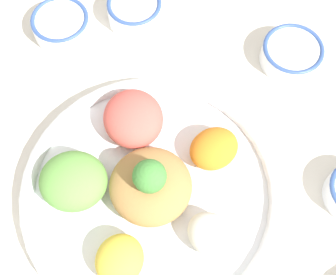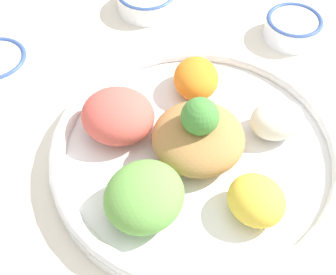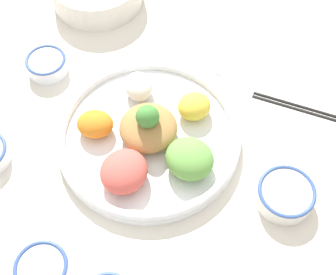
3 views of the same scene
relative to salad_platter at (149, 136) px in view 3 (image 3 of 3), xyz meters
name	(u,v)px [view 3 (image 3 of 3)]	position (x,y,z in m)	size (l,w,h in m)	color
ground_plane	(139,122)	(-0.04, -0.03, -0.03)	(2.40, 2.40, 0.00)	silver
salad_platter	(149,136)	(0.00, 0.00, 0.00)	(0.38, 0.38, 0.11)	white
sauce_bowl_red	(43,270)	(0.30, -0.12, 0.00)	(0.09, 0.09, 0.04)	white
rice_bowl_blue	(47,64)	(-0.14, -0.27, -0.01)	(0.09, 0.09, 0.04)	white
sauce_bowl_far	(285,195)	(0.07, 0.28, 0.00)	(0.11, 0.11, 0.04)	white
chopsticks_pair_near	(308,110)	(-0.15, 0.32, -0.02)	(0.05, 0.24, 0.01)	black
serving_spoon_main	(228,47)	(-0.29, 0.12, -0.02)	(0.14, 0.04, 0.01)	white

